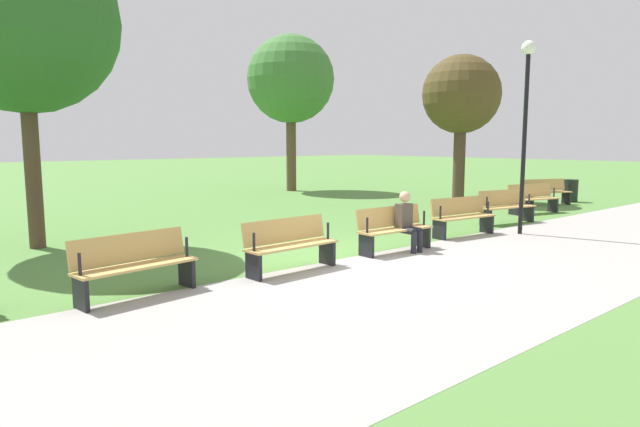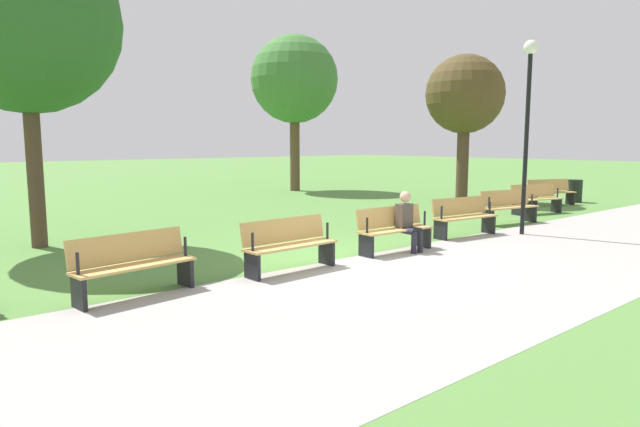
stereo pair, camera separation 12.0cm
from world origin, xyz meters
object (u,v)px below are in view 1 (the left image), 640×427
at_px(bench_3, 462,216).
at_px(lamp_post, 526,103).
at_px(bench_1, 532,198).
at_px(bench_2, 506,206).
at_px(bench_4, 394,228).
at_px(tree_2, 23,19).
at_px(trash_bin, 570,191).
at_px(bench_5, 290,244).
at_px(bench_6, 135,264).
at_px(tree_0, 291,80).
at_px(tree_1, 461,96).
at_px(bench_0, 547,191).
at_px(person_seated, 407,220).

xyz_separation_m(bench_3, lamp_post, (-1.27, 0.76, 2.59)).
relative_size(bench_1, lamp_post, 0.40).
xyz_separation_m(bench_1, bench_2, (2.53, 0.60, 0.00)).
height_order(bench_4, tree_2, tree_2).
relative_size(bench_1, trash_bin, 2.19).
height_order(bench_1, bench_3, same).
bearing_deg(bench_5, lamp_post, 172.85).
distance_m(bench_6, trash_bin, 17.03).
distance_m(tree_2, trash_bin, 17.82).
xyz_separation_m(bench_3, bench_6, (7.77, 0.00, 0.00)).
height_order(bench_5, trash_bin, bench_5).
relative_size(bench_2, tree_2, 0.28).
height_order(tree_0, tree_1, tree_0).
height_order(tree_2, trash_bin, tree_2).
bearing_deg(bench_3, bench_4, 11.17).
height_order(bench_0, tree_1, tree_1).
xyz_separation_m(bench_2, tree_0, (-1.70, -11.63, 4.39)).
relative_size(bench_3, bench_6, 1.00).
bearing_deg(bench_0, bench_6, 26.83).
bearing_deg(bench_3, person_seated, 15.23).
relative_size(tree_0, lamp_post, 1.53).
distance_m(bench_6, person_seated, 5.43).
bearing_deg(tree_2, lamp_post, 148.62).
bearing_deg(bench_1, bench_2, 29.04).
bearing_deg(person_seated, bench_0, -165.53).
distance_m(person_seated, tree_1, 10.27).
relative_size(bench_6, tree_0, 0.26).
bearing_deg(bench_3, bench_5, 8.94).
relative_size(tree_0, tree_1, 1.29).
xyz_separation_m(bench_0, lamp_post, (6.29, 2.56, 2.59)).
xyz_separation_m(bench_3, bench_4, (2.59, 0.20, 0.00)).
height_order(bench_0, bench_1, same).
xyz_separation_m(bench_2, bench_6, (10.34, 0.40, 0.00)).
height_order(bench_2, bench_5, same).
xyz_separation_m(lamp_post, trash_bin, (-7.89, -2.48, -2.65)).
bearing_deg(lamp_post, bench_4, -8.18).
relative_size(bench_0, bench_6, 1.01).
bearing_deg(bench_2, tree_0, -87.14).
bearing_deg(trash_bin, bench_4, 9.30).
bearing_deg(bench_4, bench_1, -168.85).
relative_size(bench_4, bench_5, 1.00).
relative_size(bench_2, tree_0, 0.26).
xyz_separation_m(bench_2, person_seated, (4.92, 0.76, 0.16)).
bearing_deg(tree_0, tree_1, 103.88).
height_order(bench_2, tree_1, tree_1).
xyz_separation_m(bench_5, lamp_post, (-6.46, 0.56, 2.59)).
bearing_deg(person_seated, lamp_post, 175.89).
xyz_separation_m(bench_5, trash_bin, (-14.35, -1.93, -0.06)).
bearing_deg(tree_2, trash_bin, 169.68).
distance_m(bench_3, tree_1, 8.29).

